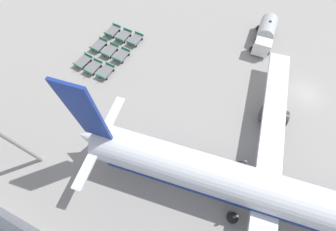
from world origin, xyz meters
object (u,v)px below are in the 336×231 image
Objects in this scene: fuel_tanker_primary at (265,34)px; baggage_dolly_row_mid_b_col_b at (122,55)px; baggage_dolly_row_near_col_b at (99,45)px; baggage_dolly_row_mid_a_col_c at (93,67)px; baggage_dolly_row_mid_a_col_a at (124,36)px; baggage_dolly_row_mid_b_col_c at (106,71)px; airplane at (279,196)px; baggage_dolly_row_mid_a_col_b at (110,51)px; baggage_dolly_row_near_col_a at (113,31)px; baggage_dolly_row_mid_b_col_a at (135,40)px; baggage_dolly_row_near_col_c at (83,61)px.

baggage_dolly_row_mid_b_col_b is (13.11, -19.33, -0.91)m from fuel_tanker_primary.
baggage_dolly_row_near_col_b and baggage_dolly_row_mid_a_col_c have the same top height.
baggage_dolly_row_mid_a_col_a and baggage_dolly_row_mid_b_col_c have the same top height.
airplane is 30.50m from baggage_dolly_row_mid_a_col_b.
baggage_dolly_row_near_col_a is (-16.04, -29.85, -2.95)m from airplane.
fuel_tanker_primary is at bearing 115.66° from baggage_dolly_row_mid_b_col_a.
baggage_dolly_row_mid_a_col_c is (8.00, 1.44, 0.00)m from baggage_dolly_row_near_col_a.
baggage_dolly_row_mid_a_col_c is at bearing -7.58° from baggage_dolly_row_mid_a_col_b.
airplane is 13.40× the size of baggage_dolly_row_near_col_a.
airplane reaches higher than fuel_tanker_primary.
baggage_dolly_row_mid_a_col_b is 1.00× the size of baggage_dolly_row_mid_b_col_c.
baggage_dolly_row_mid_a_col_a is (-7.48, 2.86, 0.00)m from baggage_dolly_row_near_col_c.
baggage_dolly_row_near_col_a is 0.99× the size of baggage_dolly_row_mid_a_col_c.
baggage_dolly_row_near_col_b is 1.00× the size of baggage_dolly_row_mid_b_col_a.
airplane is at bearing 14.27° from fuel_tanker_primary.
baggage_dolly_row_near_col_c is 1.01× the size of baggage_dolly_row_mid_b_col_c.
baggage_dolly_row_near_col_a is 4.49m from baggage_dolly_row_mid_a_col_b.
baggage_dolly_row_mid_a_col_a is (-15.83, -27.60, -2.95)m from airplane.
baggage_dolly_row_mid_a_col_b is at bearing -113.29° from airplane.
baggage_dolly_row_mid_a_col_b is at bearing 144.70° from baggage_dolly_row_near_col_c.
baggage_dolly_row_near_col_b is (-12.26, -30.14, -2.95)m from airplane.
baggage_dolly_row_near_col_c is at bearing -55.38° from fuel_tanker_primary.
baggage_dolly_row_mid_a_col_b and baggage_dolly_row_mid_b_col_a have the same top height.
baggage_dolly_row_mid_b_col_b is (-3.54, 4.78, 0.00)m from baggage_dolly_row_near_col_c.
baggage_dolly_row_mid_b_col_a is at bearing 147.20° from baggage_dolly_row_mid_a_col_b.
airplane is 13.38× the size of baggage_dolly_row_mid_a_col_b.
baggage_dolly_row_mid_b_col_a is at bearing 145.97° from baggage_dolly_row_near_col_c.
baggage_dolly_row_mid_b_col_b is (3.96, -0.28, 0.00)m from baggage_dolly_row_mid_b_col_a.
baggage_dolly_row_near_col_c is at bearing -4.58° from baggage_dolly_row_near_col_a.
baggage_dolly_row_near_col_a is 1.00× the size of baggage_dolly_row_near_col_b.
baggage_dolly_row_mid_a_col_b and baggage_dolly_row_mid_a_col_c have the same top height.
baggage_dolly_row_mid_b_col_c is (3.79, -0.53, 0.00)m from baggage_dolly_row_mid_b_col_b.
airplane reaches higher than baggage_dolly_row_mid_a_col_c.
fuel_tanker_primary is 25.16m from baggage_dolly_row_mid_a_col_b.
fuel_tanker_primary reaches higher than baggage_dolly_row_mid_a_col_c.
baggage_dolly_row_mid_a_col_b is (13.00, -21.53, -0.91)m from fuel_tanker_primary.
fuel_tanker_primary is 2.22× the size of baggage_dolly_row_near_col_a.
baggage_dolly_row_mid_b_col_c is at bearing -107.17° from airplane.
airplane reaches higher than baggage_dolly_row_mid_a_col_a.
baggage_dolly_row_near_col_a is at bearing -95.18° from baggage_dolly_row_mid_a_col_a.
baggage_dolly_row_near_col_a is 3.79m from baggage_dolly_row_near_col_b.
baggage_dolly_row_mid_a_col_b is at bearing 172.42° from baggage_dolly_row_mid_a_col_c.
fuel_tanker_primary reaches higher than baggage_dolly_row_mid_b_col_a.
baggage_dolly_row_near_col_b is at bearing -4.34° from baggage_dolly_row_near_col_a.
fuel_tanker_primary is 2.19× the size of baggage_dolly_row_near_col_c.
baggage_dolly_row_mid_b_col_a is (-3.85, 2.48, 0.00)m from baggage_dolly_row_mid_a_col_b.
baggage_dolly_row_mid_b_col_c is at bearing 24.61° from baggage_dolly_row_near_col_a.
baggage_dolly_row_mid_b_col_b is at bearing 172.10° from baggage_dolly_row_mid_b_col_c.
fuel_tanker_primary is at bearing 118.18° from baggage_dolly_row_near_col_b.
fuel_tanker_primary reaches higher than baggage_dolly_row_mid_b_col_c.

